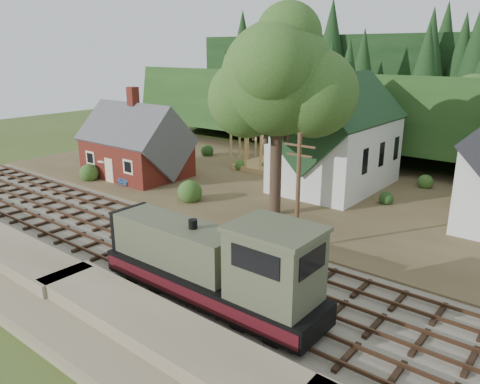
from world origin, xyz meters
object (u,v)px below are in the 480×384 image
Objects in this scene: car_green at (132,161)px; patio_set at (108,159)px; car_blue at (136,176)px; locomotive at (216,266)px.

patio_set is (1.95, -4.51, 1.32)m from car_green.
patio_set reaches higher than car_green.
patio_set is at bearing -166.45° from car_blue.
patio_set reaches higher than car_blue.
locomotive is at bearing -24.69° from patio_set.
locomotive reaches higher than patio_set.
car_green is 1.71× the size of patio_set.
car_blue is 0.97× the size of car_green.
patio_set is at bearing -158.01° from car_green.
car_blue is at bearing 150.28° from locomotive.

